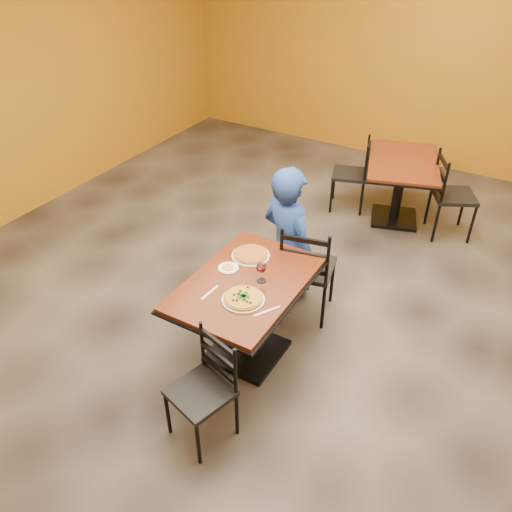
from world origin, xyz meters
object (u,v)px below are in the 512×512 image
Objects in this scene: chair_second_right at (454,196)px; plate_far at (251,256)px; side_plate at (228,268)px; table_main at (247,301)px; chair_main_far at (308,268)px; table_second at (401,177)px; pizza_main at (243,298)px; diner at (288,229)px; chair_main_near at (200,393)px; plate_main at (243,299)px; wine_glass at (261,271)px; chair_second_left at (349,174)px; pizza_far at (251,254)px.

chair_second_right is 3.03× the size of plate_far.
chair_second_right reaches higher than side_plate.
chair_main_far is at bearing 76.54° from table_main.
chair_second_right is at bearing 70.50° from table_main.
pizza_main reaches higher than table_second.
diner reaches higher than chair_main_far.
chair_main_near is at bearing 76.54° from chair_main_far.
plate_main is 0.40m from side_plate.
chair_main_far reaches higher than plate_main.
table_second is 2.01m from chair_main_far.
chair_main_near is 1.57m from chair_main_far.
wine_glass reaches higher than table_main.
table_second is at bearing 77.94° from side_plate.
wine_glass is at bearing -10.97° from chair_second_left.
table_main is at bearing -147.26° from wine_glass.
chair_main_far is 3.39× the size of pizza_far.
wine_glass reaches higher than plate_main.
chair_second_left is (-0.38, 3.57, 0.02)m from chair_main_near.
pizza_main is at bearing -95.26° from table_second.
chair_second_right is 0.75× the size of diner.
chair_second_left is 2.81× the size of plate_main.
plate_main is 1.94× the size of side_plate.
chair_second_left reaches higher than pizza_main.
wine_glass is at bearing 123.83° from diner.
plate_main is 1.11× the size of pizza_far.
chair_second_right is 3.08m from pizza_main.
plate_far is at bearing 119.90° from chair_main_near.
chair_main_near reaches higher than pizza_far.
diner reaches higher than wine_glass.
chair_main_far is 2.15m from chair_second_right.
chair_main_near reaches higher than plate_main.
plate_main is at bearing 120.81° from diner.
chair_second_left is (-0.41, 2.00, -0.04)m from chair_main_far.
chair_second_left is at bearing 111.98° from chair_main_near.
table_second is 0.61m from chair_second_left.
chair_second_left is 1.75m from diner.
side_plate is at bearing 138.34° from pizza_main.
side_plate is at bearing -105.10° from plate_far.
pizza_main is at bearing -64.67° from pizza_far.
diner is at bearing 101.85° from pizza_main.
side_plate is (-0.06, -0.23, 0.00)m from plate_far.
chair_second_left reaches higher than side_plate.
table_second is 2.96m from plate_main.
chair_main_near is 0.99m from wine_glass.
table_main is at bearing -18.34° from side_plate.
chair_second_right is at bearing 65.50° from pizza_far.
diner reaches higher than table_second.
table_main is 0.40m from pizza_far.
diner is 1.24m from pizza_main.
table_second is 2.96m from pizza_main.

